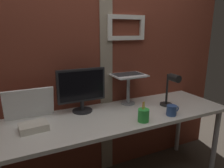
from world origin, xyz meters
TOP-DOWN VIEW (x-y plane):
  - brick_wall_back at (0.00, 0.42)m, footprint 3.01×0.16m
  - desk at (0.07, 0.04)m, footprint 2.08×0.63m
  - monitor at (-0.18, 0.24)m, footprint 0.43×0.18m
  - laptop_stand at (0.29, 0.24)m, footprint 0.28×0.22m
  - laptop at (0.29, 0.31)m, footprint 0.32×0.30m
  - whiteboard_panel at (-0.62, 0.27)m, footprint 0.39×0.09m
  - desk_lamp at (0.61, -0.01)m, footprint 0.12×0.20m
  - pen_cup at (0.20, -0.18)m, footprint 0.09×0.09m
  - coffee_mug at (0.49, -0.18)m, footprint 0.12×0.09m
  - paper_clutter_stack at (-0.61, 0.04)m, footprint 0.21×0.16m

SIDE VIEW (x-z plane):
  - desk at x=0.07m, z-range 0.31..1.07m
  - paper_clutter_stack at x=-0.61m, z-range 0.76..0.81m
  - coffee_mug at x=0.49m, z-range 0.76..0.85m
  - pen_cup at x=0.20m, z-range 0.73..0.89m
  - whiteboard_panel at x=-0.62m, z-range 0.76..1.02m
  - laptop_stand at x=0.29m, z-range 0.81..1.09m
  - desk_lamp at x=0.61m, z-range 0.80..1.12m
  - monitor at x=-0.18m, z-range 0.79..1.18m
  - laptop at x=0.29m, z-range 0.99..1.23m
  - brick_wall_back at x=0.00m, z-range 0.00..2.34m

